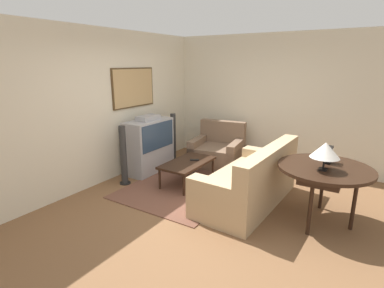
{
  "coord_description": "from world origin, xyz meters",
  "views": [
    {
      "loc": [
        -3.56,
        -2.02,
        2.12
      ],
      "look_at": [
        0.68,
        0.66,
        0.75
      ],
      "focal_mm": 28.0,
      "sensor_mm": 36.0,
      "label": 1
    }
  ],
  "objects_px": {
    "console_table": "(325,171)",
    "table_lamp": "(325,150)",
    "speaker_tower_left": "(124,157)",
    "couch": "(250,183)",
    "speaker_tower_right": "(173,139)",
    "mantel_clock": "(329,155)",
    "tv": "(149,145)",
    "coffee_table": "(188,164)",
    "armchair": "(218,151)"
  },
  "relations": [
    {
      "from": "couch",
      "to": "mantel_clock",
      "type": "bearing_deg",
      "value": 101.52
    },
    {
      "from": "couch",
      "to": "table_lamp",
      "type": "height_order",
      "value": "table_lamp"
    },
    {
      "from": "tv",
      "to": "mantel_clock",
      "type": "bearing_deg",
      "value": -91.75
    },
    {
      "from": "mantel_clock",
      "to": "speaker_tower_left",
      "type": "height_order",
      "value": "speaker_tower_left"
    },
    {
      "from": "console_table",
      "to": "mantel_clock",
      "type": "height_order",
      "value": "mantel_clock"
    },
    {
      "from": "mantel_clock",
      "to": "speaker_tower_right",
      "type": "relative_size",
      "value": 0.21
    },
    {
      "from": "mantel_clock",
      "to": "speaker_tower_left",
      "type": "distance_m",
      "value": 3.31
    },
    {
      "from": "tv",
      "to": "couch",
      "type": "height_order",
      "value": "tv"
    },
    {
      "from": "tv",
      "to": "console_table",
      "type": "distance_m",
      "value": 3.29
    },
    {
      "from": "mantel_clock",
      "to": "armchair",
      "type": "bearing_deg",
      "value": 62.6
    },
    {
      "from": "couch",
      "to": "speaker_tower_right",
      "type": "bearing_deg",
      "value": -112.42
    },
    {
      "from": "couch",
      "to": "armchair",
      "type": "relative_size",
      "value": 1.81
    },
    {
      "from": "tv",
      "to": "speaker_tower_right",
      "type": "xyz_separation_m",
      "value": [
        0.75,
        -0.05,
        -0.03
      ]
    },
    {
      "from": "armchair",
      "to": "table_lamp",
      "type": "distance_m",
      "value": 2.87
    },
    {
      "from": "console_table",
      "to": "table_lamp",
      "type": "distance_m",
      "value": 0.36
    },
    {
      "from": "couch",
      "to": "armchair",
      "type": "height_order",
      "value": "couch"
    },
    {
      "from": "console_table",
      "to": "speaker_tower_right",
      "type": "relative_size",
      "value": 1.13
    },
    {
      "from": "mantel_clock",
      "to": "speaker_tower_left",
      "type": "xyz_separation_m",
      "value": [
        -0.65,
        3.22,
        -0.4
      ]
    },
    {
      "from": "mantel_clock",
      "to": "speaker_tower_right",
      "type": "height_order",
      "value": "speaker_tower_right"
    },
    {
      "from": "console_table",
      "to": "table_lamp",
      "type": "height_order",
      "value": "table_lamp"
    },
    {
      "from": "console_table",
      "to": "speaker_tower_left",
      "type": "distance_m",
      "value": 3.26
    },
    {
      "from": "tv",
      "to": "armchair",
      "type": "relative_size",
      "value": 1.01
    },
    {
      "from": "console_table",
      "to": "table_lamp",
      "type": "relative_size",
      "value": 3.31
    },
    {
      "from": "tv",
      "to": "speaker_tower_left",
      "type": "xyz_separation_m",
      "value": [
        -0.75,
        -0.05,
        -0.03
      ]
    },
    {
      "from": "coffee_table",
      "to": "console_table",
      "type": "height_order",
      "value": "console_table"
    },
    {
      "from": "table_lamp",
      "to": "mantel_clock",
      "type": "distance_m",
      "value": 0.38
    },
    {
      "from": "mantel_clock",
      "to": "console_table",
      "type": "bearing_deg",
      "value": -178.25
    },
    {
      "from": "console_table",
      "to": "speaker_tower_right",
      "type": "height_order",
      "value": "speaker_tower_right"
    },
    {
      "from": "speaker_tower_right",
      "to": "tv",
      "type": "bearing_deg",
      "value": 176.57
    },
    {
      "from": "mantel_clock",
      "to": "couch",
      "type": "bearing_deg",
      "value": 99.05
    },
    {
      "from": "tv",
      "to": "speaker_tower_left",
      "type": "bearing_deg",
      "value": -176.57
    },
    {
      "from": "tv",
      "to": "coffee_table",
      "type": "relative_size",
      "value": 1.05
    },
    {
      "from": "coffee_table",
      "to": "table_lamp",
      "type": "height_order",
      "value": "table_lamp"
    },
    {
      "from": "tv",
      "to": "speaker_tower_right",
      "type": "height_order",
      "value": "tv"
    },
    {
      "from": "armchair",
      "to": "tv",
      "type": "bearing_deg",
      "value": -139.69
    },
    {
      "from": "tv",
      "to": "speaker_tower_left",
      "type": "relative_size",
      "value": 1.06
    },
    {
      "from": "mantel_clock",
      "to": "speaker_tower_right",
      "type": "bearing_deg",
      "value": 75.17
    },
    {
      "from": "armchair",
      "to": "console_table",
      "type": "distance_m",
      "value": 2.73
    },
    {
      "from": "tv",
      "to": "coffee_table",
      "type": "height_order",
      "value": "tv"
    },
    {
      "from": "speaker_tower_left",
      "to": "speaker_tower_right",
      "type": "height_order",
      "value": "same"
    },
    {
      "from": "coffee_table",
      "to": "speaker_tower_right",
      "type": "relative_size",
      "value": 1.02
    },
    {
      "from": "console_table",
      "to": "armchair",
      "type": "bearing_deg",
      "value": 58.97
    },
    {
      "from": "couch",
      "to": "tv",
      "type": "bearing_deg",
      "value": -94.26
    },
    {
      "from": "table_lamp",
      "to": "console_table",
      "type": "bearing_deg",
      "value": -2.62
    },
    {
      "from": "coffee_table",
      "to": "table_lamp",
      "type": "relative_size",
      "value": 2.97
    },
    {
      "from": "couch",
      "to": "table_lamp",
      "type": "xyz_separation_m",
      "value": [
        -0.18,
        -1.03,
        0.73
      ]
    },
    {
      "from": "couch",
      "to": "speaker_tower_right",
      "type": "xyz_separation_m",
      "value": [
        1.02,
        2.19,
        0.18
      ]
    },
    {
      "from": "speaker_tower_right",
      "to": "coffee_table",
      "type": "bearing_deg",
      "value": -133.03
    },
    {
      "from": "table_lamp",
      "to": "couch",
      "type": "bearing_deg",
      "value": 79.85
    },
    {
      "from": "armchair",
      "to": "mantel_clock",
      "type": "distance_m",
      "value": 2.66
    }
  ]
}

